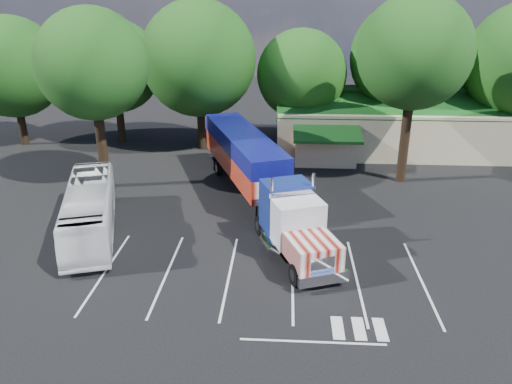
# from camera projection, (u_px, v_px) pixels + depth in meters

# --- Properties ---
(ground) EXTENTS (120.00, 120.00, 0.00)m
(ground) POSITION_uv_depth(u_px,v_px,m) (240.00, 224.00, 30.84)
(ground) COLOR black
(ground) RESTS_ON ground
(event_hall) EXTENTS (24.20, 14.12, 5.55)m
(event_hall) POSITION_uv_depth(u_px,v_px,m) (406.00, 123.00, 45.76)
(event_hall) COLOR #BCAE8B
(event_hall) RESTS_ON ground
(tree_row_a) EXTENTS (9.00, 9.00, 11.68)m
(tree_row_a) POSITION_uv_depth(u_px,v_px,m) (12.00, 67.00, 44.75)
(tree_row_a) COLOR black
(tree_row_a) RESTS_ON ground
(tree_row_b) EXTENTS (8.40, 8.40, 11.35)m
(tree_row_b) POSITION_uv_depth(u_px,v_px,m) (115.00, 66.00, 45.45)
(tree_row_b) COLOR black
(tree_row_b) RESTS_ON ground
(tree_row_c) EXTENTS (10.00, 10.00, 13.05)m
(tree_row_c) POSITION_uv_depth(u_px,v_px,m) (199.00, 59.00, 43.18)
(tree_row_c) COLOR black
(tree_row_c) RESTS_ON ground
(tree_row_d) EXTENTS (8.00, 8.00, 10.60)m
(tree_row_d) POSITION_uv_depth(u_px,v_px,m) (302.00, 75.00, 44.41)
(tree_row_d) COLOR black
(tree_row_d) RESTS_ON ground
(tree_row_e) EXTENTS (9.60, 9.60, 12.90)m
(tree_row_e) POSITION_uv_depth(u_px,v_px,m) (405.00, 57.00, 43.81)
(tree_row_e) COLOR black
(tree_row_e) RESTS_ON ground
(tree_near_left) EXTENTS (7.60, 7.60, 12.65)m
(tree_near_left) POSITION_uv_depth(u_px,v_px,m) (92.00, 65.00, 33.75)
(tree_near_left) COLOR black
(tree_near_left) RESTS_ON ground
(tree_near_right) EXTENTS (8.00, 8.00, 13.50)m
(tree_near_right) POSITION_uv_depth(u_px,v_px,m) (415.00, 53.00, 34.57)
(tree_near_right) COLOR black
(tree_near_right) RESTS_ON ground
(semi_truck) EXTENTS (9.69, 20.51, 4.39)m
(semi_truck) POSITION_uv_depth(u_px,v_px,m) (254.00, 168.00, 33.12)
(semi_truck) COLOR black
(semi_truck) RESTS_ON ground
(woman) EXTENTS (0.64, 0.77, 1.82)m
(woman) POSITION_uv_depth(u_px,v_px,m) (314.00, 213.00, 30.25)
(woman) COLOR black
(woman) RESTS_ON ground
(bicycle) EXTENTS (0.90, 1.99, 1.01)m
(bicycle) POSITION_uv_depth(u_px,v_px,m) (270.00, 211.00, 31.48)
(bicycle) COLOR black
(bicycle) RESTS_ON ground
(tour_bus) EXTENTS (5.57, 10.98, 2.99)m
(tour_bus) POSITION_uv_depth(u_px,v_px,m) (90.00, 209.00, 29.25)
(tour_bus) COLOR silver
(tour_bus) RESTS_ON ground
(silver_sedan) EXTENTS (4.43, 1.77, 1.43)m
(silver_sedan) POSITION_uv_depth(u_px,v_px,m) (312.00, 149.00, 43.28)
(silver_sedan) COLOR #A0A1A7
(silver_sedan) RESTS_ON ground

